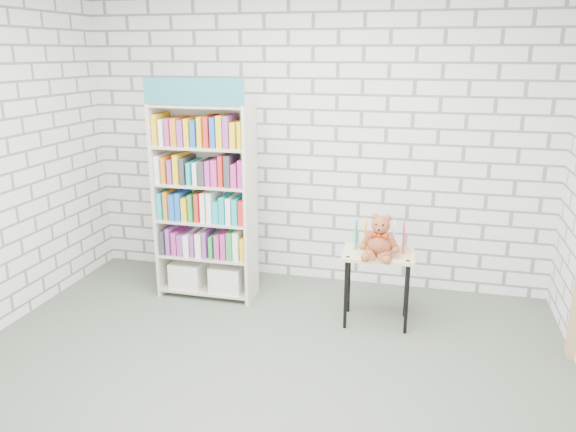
# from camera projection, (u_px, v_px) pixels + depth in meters

# --- Properties ---
(ground) EXTENTS (4.50, 4.50, 0.00)m
(ground) POSITION_uv_depth(u_px,v_px,m) (251.00, 384.00, 3.89)
(ground) COLOR #4C5547
(ground) RESTS_ON ground
(room_shell) EXTENTS (4.52, 4.02, 2.81)m
(room_shell) POSITION_uv_depth(u_px,v_px,m) (246.00, 126.00, 3.38)
(room_shell) COLOR silver
(room_shell) RESTS_ON ground
(bookshelf) EXTENTS (0.89, 0.35, 2.01)m
(bookshelf) POSITION_uv_depth(u_px,v_px,m) (206.00, 201.00, 5.09)
(bookshelf) COLOR beige
(bookshelf) RESTS_ON ground
(display_table) EXTENTS (0.60, 0.44, 0.63)m
(display_table) POSITION_uv_depth(u_px,v_px,m) (378.00, 263.00, 4.64)
(display_table) COLOR #DFB785
(display_table) RESTS_ON ground
(table_books) EXTENTS (0.42, 0.20, 0.24)m
(table_books) POSITION_uv_depth(u_px,v_px,m) (379.00, 235.00, 4.67)
(table_books) COLOR #2AB79D
(table_books) RESTS_ON display_table
(teddy_bear) EXTENTS (0.32, 0.30, 0.35)m
(teddy_bear) POSITION_uv_depth(u_px,v_px,m) (380.00, 240.00, 4.48)
(teddy_bear) COLOR brown
(teddy_bear) RESTS_ON display_table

